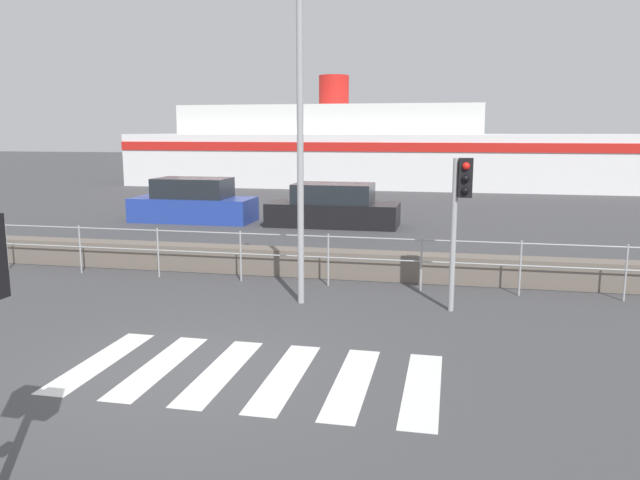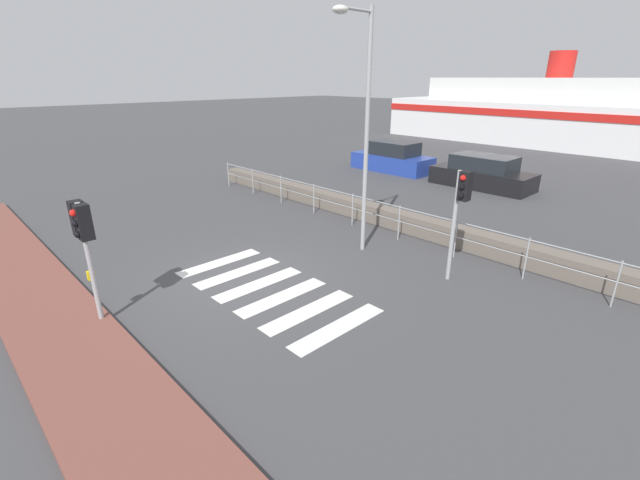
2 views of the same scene
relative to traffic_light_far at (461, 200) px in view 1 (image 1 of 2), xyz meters
The scene contains 9 objects.
ground_plane 5.47m from the traffic_light_far, 135.06° to the right, with size 160.00×160.00×0.00m, color #424244.
crosswalk 4.92m from the traffic_light_far, 126.78° to the right, with size 4.95×2.40×0.01m.
seawall 4.57m from the traffic_light_far, 148.17° to the left, with size 19.21×0.55×0.59m.
harbor_fence 4.06m from the traffic_light_far, 159.32° to the left, with size 17.33×0.04×1.10m.
traffic_light_far is the anchor object (origin of this frame).
streetlamp 3.48m from the traffic_light_far, behind, with size 0.32×1.36×6.37m.
ferry_boat 26.96m from the traffic_light_far, 99.30° to the left, with size 31.16×8.27×6.49m.
parked_car_blue 13.43m from the traffic_light_far, 133.69° to the left, with size 4.35×1.78×1.56m.
parked_car_black 10.60m from the traffic_light_far, 113.06° to the left, with size 4.43×1.87×1.45m.
Camera 1 is at (3.44, -7.54, 3.21)m, focal length 35.00 mm.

